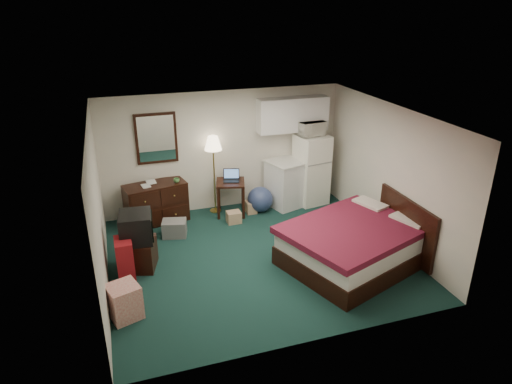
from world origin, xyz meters
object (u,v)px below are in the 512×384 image
object	(u,v)px
floor_lamp	(214,175)
bed	(354,245)
dresser	(156,203)
fridge	(311,169)
tv_stand	(140,254)
desk	(231,198)
kitchen_counter	(290,183)
suitcase	(125,259)

from	to	relation	value
floor_lamp	bed	xyz separation A→B (m)	(1.74, -2.75, -0.47)
dresser	fridge	size ratio (longest dim) A/B	0.78
floor_lamp	tv_stand	world-z (taller)	floor_lamp
fridge	bed	xyz separation A→B (m)	(-0.36, -2.58, -0.41)
floor_lamp	fridge	bearing A→B (deg)	-4.61
tv_stand	desk	bearing A→B (deg)	53.51
dresser	bed	distance (m)	3.97
fridge	bed	world-z (taller)	fridge
kitchen_counter	fridge	world-z (taller)	fridge
bed	tv_stand	distance (m)	3.58
kitchen_counter	tv_stand	size ratio (longest dim) A/B	1.80
dresser	fridge	xyz separation A→B (m)	(3.33, -0.05, 0.35)
dresser	floor_lamp	bearing A→B (deg)	-6.57
dresser	tv_stand	size ratio (longest dim) A/B	2.18
kitchen_counter	suitcase	world-z (taller)	kitchen_counter
floor_lamp	desk	distance (m)	0.58
fridge	bed	size ratio (longest dim) A/B	0.70
suitcase	bed	bearing A→B (deg)	-12.38
floor_lamp	kitchen_counter	bearing A→B (deg)	-4.92
dresser	suitcase	xyz separation A→B (m)	(-0.72, -1.89, -0.06)
floor_lamp	kitchen_counter	size ratio (longest dim) A/B	1.67
kitchen_counter	bed	xyz separation A→B (m)	(0.12, -2.61, -0.14)
floor_lamp	tv_stand	size ratio (longest dim) A/B	3.00
dresser	floor_lamp	world-z (taller)	floor_lamp
kitchen_counter	dresser	bearing A→B (deg)	162.04
desk	fridge	distance (m)	1.87
bed	desk	bearing A→B (deg)	100.13
tv_stand	fridge	bearing A→B (deg)	38.38
tv_stand	floor_lamp	bearing A→B (deg)	61.70
floor_lamp	fridge	distance (m)	2.11
desk	bed	world-z (taller)	desk
bed	dresser	bearing A→B (deg)	118.56
fridge	bed	distance (m)	2.64
bed	fridge	bearing A→B (deg)	62.15
dresser	desk	xyz separation A→B (m)	(1.51, -0.11, -0.05)
desk	bed	distance (m)	2.92
desk	suitcase	bearing A→B (deg)	-126.50
desk	bed	bearing A→B (deg)	-45.23
dresser	desk	size ratio (longest dim) A/B	1.66
dresser	floor_lamp	size ratio (longest dim) A/B	0.73
bed	suitcase	bearing A→B (deg)	148.69
floor_lamp	tv_stand	bearing A→B (deg)	-134.01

